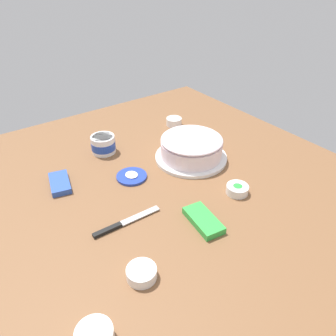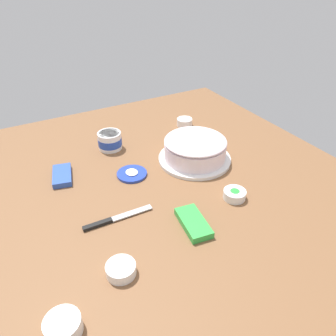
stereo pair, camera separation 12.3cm
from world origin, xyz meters
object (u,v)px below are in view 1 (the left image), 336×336
Objects in this scene: frosting_tub at (103,144)px; spreading_knife at (121,224)px; candy_box_lower at (60,183)px; candy_box_upper at (203,220)px; frosting_tub_lid at (132,176)px; sprinkle_bowl_yellow at (174,122)px; sprinkle_bowl_blue at (95,336)px; sprinkle_bowl_pink at (142,273)px; sprinkle_bowl_green at (237,189)px; frosted_cake at (191,148)px.

frosting_tub reaches higher than spreading_knife.
frosting_tub is 0.76× the size of candy_box_lower.
frosting_tub_lid is at bearing -162.78° from candy_box_upper.
sprinkle_bowl_blue is at bearing -45.82° from sprinkle_bowl_yellow.
frosting_tub_lid is at bearing 152.93° from sprinkle_bowl_pink.
spreading_knife is at bearing -103.08° from sprinkle_bowl_green.
frosting_tub_lid is 0.36m from candy_box_upper.
spreading_knife is (0.18, -0.43, -0.05)m from frosted_cake.
frosting_tub reaches higher than sprinkle_bowl_yellow.
frosting_tub is 0.59m from candy_box_upper.
candy_box_lower reaches higher than spreading_knife.
frosting_tub reaches higher than candy_box_upper.
spreading_knife is 0.37m from sprinkle_bowl_blue.
candy_box_lower is (-0.32, -0.08, 0.01)m from spreading_knife.
frosting_tub_lid is 1.55× the size of sprinkle_bowl_yellow.
frosted_cake is 2.21× the size of candy_box_lower.
sprinkle_bowl_yellow is at bearing 116.84° from candy_box_lower.
sprinkle_bowl_pink is (0.65, -0.21, -0.02)m from frosting_tub.
frosted_cake is 0.39m from candy_box_upper.
candy_box_lower reaches higher than frosting_tub_lid.
candy_box_lower is at bearing -139.26° from candy_box_upper.
sprinkle_bowl_green is (0.57, -0.14, -0.00)m from sprinkle_bowl_yellow.
sprinkle_bowl_pink is 0.28m from candy_box_upper.
sprinkle_bowl_pink reaches higher than candy_box_lower.
sprinkle_bowl_yellow reaches higher than sprinkle_bowl_pink.
sprinkle_bowl_yellow is 0.56× the size of candy_box_lower.
sprinkle_bowl_green reaches higher than sprinkle_bowl_pink.
frosting_tub_lid is 0.50× the size of spreading_knife.
frosting_tub_lid is at bearing 78.50° from candy_box_lower.
spreading_knife is at bearing -67.40° from frosted_cake.
sprinkle_bowl_yellow reaches higher than candy_box_lower.
sprinkle_bowl_blue reaches higher than sprinkle_bowl_pink.
frosted_cake reaches higher than frosting_tub_lid.
candy_box_upper is at bearing 102.63° from sprinkle_bowl_pink.
sprinkle_bowl_blue reaches higher than candy_box_lower.
sprinkle_bowl_green is at bearing 25.64° from frosting_tub.
candy_box_lower is (-0.53, -0.03, -0.01)m from sprinkle_bowl_pink.
frosted_cake is 2.04× the size of candy_box_upper.
sprinkle_bowl_yellow is 0.96× the size of sprinkle_bowl_green.
frosted_cake is at bearing 177.42° from sprinkle_bowl_green.
sprinkle_bowl_green is at bearing 63.59° from candy_box_lower.
sprinkle_bowl_blue is at bearing -37.70° from frosting_tub_lid.
candy_box_upper is (0.05, -0.20, -0.01)m from sprinkle_bowl_green.
frosted_cake is at bearing 125.60° from sprinkle_bowl_blue.
sprinkle_bowl_yellow is 0.71m from candy_box_upper.
sprinkle_bowl_green is (0.31, 0.26, 0.01)m from frosting_tub_lid.
sprinkle_bowl_green is 0.48m from sprinkle_bowl_pink.
spreading_knife is 0.43m from sprinkle_bowl_green.
spreading_knife is at bearing -49.83° from sprinkle_bowl_yellow.
sprinkle_bowl_green reaches higher than spreading_knife.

